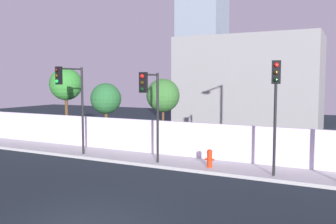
{
  "coord_description": "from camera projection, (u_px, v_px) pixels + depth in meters",
  "views": [
    {
      "loc": [
        6.64,
        -7.79,
        4.09
      ],
      "look_at": [
        -0.61,
        6.5,
        2.72
      ],
      "focal_mm": 39.13,
      "sensor_mm": 36.0,
      "label": 1
    }
  ],
  "objects": [
    {
      "name": "traffic_light_right",
      "position": [
        70.0,
        91.0,
        18.91
      ],
      "size": [
        0.56,
        1.64,
        4.65
      ],
      "color": "black",
      "rests_on": "sidewalk"
    },
    {
      "name": "roadside_tree_midleft",
      "position": [
        106.0,
        99.0,
        22.68
      ],
      "size": [
        1.91,
        1.91,
        3.95
      ],
      "color": "brown",
      "rests_on": "ground"
    },
    {
      "name": "traffic_light_left",
      "position": [
        150.0,
        97.0,
        16.67
      ],
      "size": [
        0.35,
        1.77,
        4.32
      ],
      "color": "black",
      "rests_on": "sidewalk"
    },
    {
      "name": "roadside_tree_leftmost",
      "position": [
        66.0,
        85.0,
        24.06
      ],
      "size": [
        2.14,
        2.14,
        4.95
      ],
      "color": "brown",
      "rests_on": "ground"
    },
    {
      "name": "sidewalk",
      "position": [
        195.0,
        165.0,
        17.54
      ],
      "size": [
        36.0,
        2.4,
        0.15
      ],
      "primitive_type": "cube",
      "color": "#B5B5B5",
      "rests_on": "ground"
    },
    {
      "name": "roadside_tree_midright",
      "position": [
        163.0,
        96.0,
        20.85
      ],
      "size": [
        1.91,
        1.91,
        4.22
      ],
      "color": "brown",
      "rests_on": "ground"
    },
    {
      "name": "perimeter_wall",
      "position": [
        205.0,
        141.0,
        18.61
      ],
      "size": [
        36.0,
        0.18,
        1.8
      ],
      "primitive_type": "cube",
      "color": "silver",
      "rests_on": "sidewalk"
    },
    {
      "name": "low_building_distant",
      "position": [
        248.0,
        83.0,
        31.47
      ],
      "size": [
        11.84,
        6.0,
        7.81
      ],
      "primitive_type": "cube",
      "color": "gray",
      "rests_on": "ground"
    },
    {
      "name": "fire_hydrant",
      "position": [
        210.0,
        158.0,
        16.67
      ],
      "size": [
        0.44,
        0.26,
        0.83
      ],
      "color": "red",
      "rests_on": "sidewalk"
    },
    {
      "name": "traffic_light_center",
      "position": [
        276.0,
        94.0,
        14.48
      ],
      "size": [
        0.41,
        1.15,
        4.72
      ],
      "color": "black",
      "rests_on": "sidewalk"
    }
  ]
}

